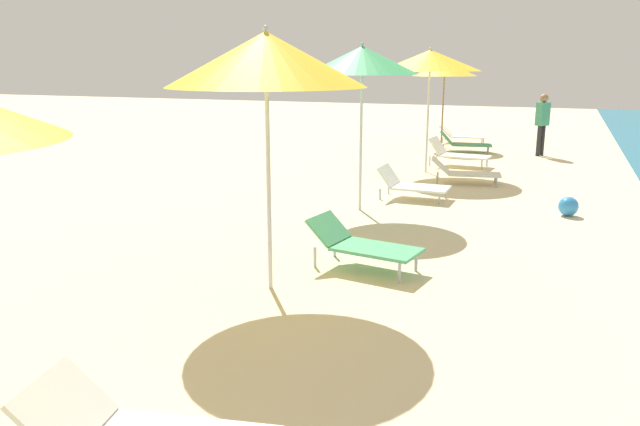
# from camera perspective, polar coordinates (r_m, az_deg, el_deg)

# --- Properties ---
(umbrella_fourth) EXTENTS (2.21, 2.21, 2.98)m
(umbrella_fourth) POSITION_cam_1_polar(r_m,az_deg,el_deg) (6.89, -5.01, 13.94)
(umbrella_fourth) COLOR silver
(umbrella_fourth) RESTS_ON ground
(lounger_fourth_shoreside) EXTENTS (1.50, 0.85, 0.64)m
(lounger_fourth_shoreside) POSITION_cam_1_polar(r_m,az_deg,el_deg) (7.92, 3.90, -2.84)
(lounger_fourth_shoreside) COLOR #4CA572
(lounger_fourth_shoreside) RESTS_ON ground
(umbrella_fifth) EXTENTS (1.96, 1.96, 2.92)m
(umbrella_fifth) POSITION_cam_1_polar(r_m,az_deg,el_deg) (10.85, 3.92, 13.89)
(umbrella_fifth) COLOR silver
(umbrella_fifth) RESTS_ON ground
(lounger_fifth_shoreside) EXTENTS (1.35, 0.71, 0.62)m
(lounger_fifth_shoreside) POSITION_cam_1_polar(r_m,az_deg,el_deg) (12.12, 8.44, 2.64)
(lounger_fifth_shoreside) COLOR white
(lounger_fifth_shoreside) RESTS_ON ground
(umbrella_sixth) EXTENTS (2.37, 2.37, 2.94)m
(umbrella_sixth) POSITION_cam_1_polar(r_m,az_deg,el_deg) (15.00, 10.15, 13.71)
(umbrella_sixth) COLOR silver
(umbrella_sixth) RESTS_ON ground
(lounger_sixth_shoreside) EXTENTS (1.56, 0.82, 0.71)m
(lounger_sixth_shoreside) POSITION_cam_1_polar(r_m,az_deg,el_deg) (16.22, 12.56, 5.41)
(lounger_sixth_shoreside) COLOR white
(lounger_sixth_shoreside) RESTS_ON ground
(lounger_sixth_inland) EXTENTS (1.56, 0.79, 0.57)m
(lounger_sixth_inland) POSITION_cam_1_polar(r_m,az_deg,el_deg) (13.83, 13.19, 3.74)
(lounger_sixth_inland) COLOR white
(lounger_sixth_inland) RESTS_ON ground
(umbrella_farthest) EXTENTS (1.97, 1.97, 2.66)m
(umbrella_farthest) POSITION_cam_1_polar(r_m,az_deg,el_deg) (19.76, 11.45, 12.91)
(umbrella_farthest) COLOR olive
(umbrella_farthest) RESTS_ON ground
(lounger_farthest_shoreside) EXTENTS (1.52, 0.66, 0.56)m
(lounger_farthest_shoreside) POSITION_cam_1_polar(r_m,az_deg,el_deg) (21.04, 12.96, 7.05)
(lounger_farthest_shoreside) COLOR white
(lounger_farthest_shoreside) RESTS_ON ground
(lounger_farthest_inland) EXTENTS (1.57, 0.79, 0.62)m
(lounger_farthest_inland) POSITION_cam_1_polar(r_m,az_deg,el_deg) (18.78, 13.17, 6.32)
(lounger_farthest_inland) COLOR #4CA572
(lounger_farthest_inland) RESTS_ON ground
(person_walking_near) EXTENTS (0.39, 0.42, 1.73)m
(person_walking_near) POSITION_cam_1_polar(r_m,az_deg,el_deg) (18.61, 19.87, 8.23)
(person_walking_near) COLOR #262628
(person_walking_near) RESTS_ON ground
(beach_ball) EXTENTS (0.34, 0.34, 0.34)m
(beach_ball) POSITION_cam_1_polar(r_m,az_deg,el_deg) (11.49, 21.97, 0.57)
(beach_ball) COLOR #338CD8
(beach_ball) RESTS_ON ground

